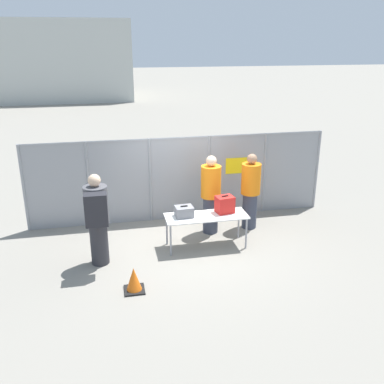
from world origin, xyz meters
name	(u,v)px	position (x,y,z in m)	size (l,w,h in m)	color
ground_plane	(192,244)	(0.00, 0.00, 0.00)	(120.00, 120.00, 0.00)	gray
fence_section	(180,177)	(0.01, 1.47, 1.08)	(7.28, 0.07, 2.06)	gray
inspection_table	(206,218)	(0.26, -0.18, 0.66)	(1.74, 0.65, 0.72)	silver
suitcase_grey	(184,211)	(-0.20, -0.13, 0.83)	(0.38, 0.32, 0.24)	slate
suitcase_red	(225,204)	(0.69, -0.08, 0.90)	(0.41, 0.35, 0.38)	red
traveler_hooded	(97,217)	(-1.97, -0.52, 1.02)	(0.46, 0.71, 1.86)	#2D2D33
security_worker_near	(211,194)	(0.53, 0.52, 0.94)	(0.45, 0.45, 1.83)	#383D4C
security_worker_far	(250,190)	(1.49, 0.58, 0.93)	(0.45, 0.45, 1.80)	#383D4C
utility_trailer	(192,182)	(0.60, 2.88, 0.43)	(3.92, 2.14, 0.73)	#4C6B47
distant_hangar	(33,60)	(-6.45, 26.33, 2.75)	(13.95, 8.05, 5.51)	#B2B7B2
traffic_cone	(134,280)	(-1.40, -1.60, 0.21)	(0.36, 0.36, 0.45)	black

